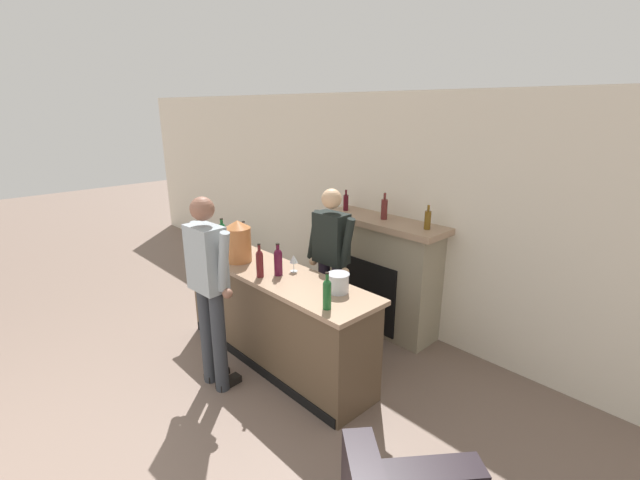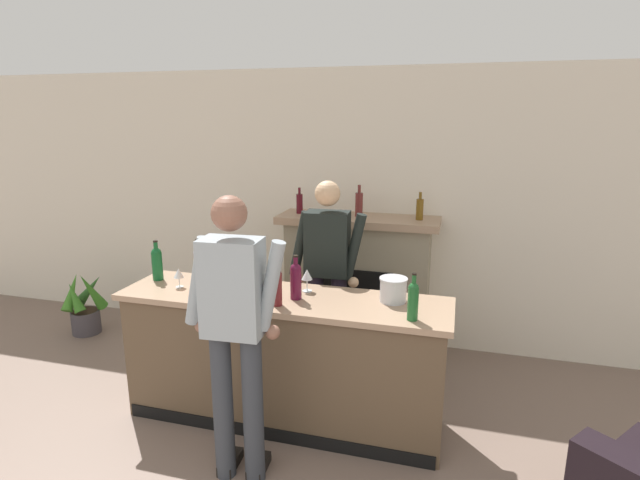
{
  "view_description": "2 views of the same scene",
  "coord_description": "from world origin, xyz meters",
  "views": [
    {
      "loc": [
        3.17,
        0.5,
        2.59
      ],
      "look_at": [
        0.2,
        3.31,
        1.3
      ],
      "focal_mm": 24.0,
      "sensor_mm": 36.0,
      "label": 1
    },
    {
      "loc": [
        1.15,
        -0.35,
        2.29
      ],
      "look_at": [
        0.1,
        3.4,
        1.32
      ],
      "focal_mm": 28.0,
      "sensor_mm": 36.0,
      "label": 2
    }
  ],
  "objects": [
    {
      "name": "wall_back_panel",
      "position": [
        0.0,
        4.54,
        1.38
      ],
      "size": [
        12.0,
        0.07,
        2.75
      ],
      "color": "silver",
      "rests_on": "ground_plane"
    },
    {
      "name": "bar_counter",
      "position": [
        -0.04,
        2.89,
        0.51
      ],
      "size": [
        2.45,
        0.63,
        1.01
      ],
      "color": "brown",
      "rests_on": "ground_plane"
    },
    {
      "name": "fireplace_stone",
      "position": [
        0.24,
        4.28,
        0.69
      ],
      "size": [
        1.54,
        0.52,
        1.66
      ],
      "color": "gray",
      "rests_on": "ground_plane"
    },
    {
      "name": "potted_plant_corner",
      "position": [
        -2.65,
        3.81,
        0.3
      ],
      "size": [
        0.44,
        0.41,
        0.74
      ],
      "color": "#423E43",
      "rests_on": "ground_plane"
    },
    {
      "name": "person_customer",
      "position": [
        -0.1,
        2.21,
        1.04
      ],
      "size": [
        0.66,
        0.32,
        1.86
      ],
      "color": "#33373E",
      "rests_on": "ground_plane"
    },
    {
      "name": "person_bartender",
      "position": [
        0.13,
        3.53,
        0.99
      ],
      "size": [
        0.66,
        0.32,
        1.79
      ],
      "color": "#251E30",
      "rests_on": "ground_plane"
    },
    {
      "name": "copper_dispenser",
      "position": [
        -0.53,
        2.81,
        1.24
      ],
      "size": [
        0.27,
        0.31,
        0.45
      ],
      "color": "#BD713D",
      "rests_on": "bar_counter"
    },
    {
      "name": "ice_bucket_steel",
      "position": [
        0.75,
        3.01,
        1.1
      ],
      "size": [
        0.2,
        0.2,
        0.17
      ],
      "color": "silver",
      "rests_on": "bar_counter"
    },
    {
      "name": "wine_bottle_burgundy_dark",
      "position": [
        -1.13,
        2.98,
        1.16
      ],
      "size": [
        0.08,
        0.08,
        0.32
      ],
      "color": "#115325",
      "rests_on": "bar_counter"
    },
    {
      "name": "wine_bottle_merlot_tall",
      "position": [
        -0.81,
        3.07,
        1.16
      ],
      "size": [
        0.08,
        0.08,
        0.34
      ],
      "color": "#ADA8BE",
      "rests_on": "bar_counter"
    },
    {
      "name": "wine_bottle_cabernet_heavy",
      "position": [
        0.07,
        2.87,
        1.16
      ],
      "size": [
        0.08,
        0.08,
        0.33
      ],
      "color": "#50102A",
      "rests_on": "bar_counter"
    },
    {
      "name": "wine_bottle_rose_blush",
      "position": [
        -0.01,
        2.71,
        1.16
      ],
      "size": [
        0.07,
        0.07,
        0.34
      ],
      "color": "#5C191C",
      "rests_on": "bar_counter"
    },
    {
      "name": "wine_bottle_chardonnay_pale",
      "position": [
        0.92,
        2.71,
        1.15
      ],
      "size": [
        0.07,
        0.07,
        0.32
      ],
      "color": "#1C5827",
      "rests_on": "bar_counter"
    },
    {
      "name": "wine_glass_front_right",
      "position": [
        0.11,
        3.04,
        1.14
      ],
      "size": [
        0.08,
        0.08,
        0.17
      ],
      "color": "silver",
      "rests_on": "bar_counter"
    },
    {
      "name": "wine_glass_front_left",
      "position": [
        -0.87,
        2.86,
        1.12
      ],
      "size": [
        0.08,
        0.08,
        0.15
      ],
      "color": "silver",
      "rests_on": "bar_counter"
    }
  ]
}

